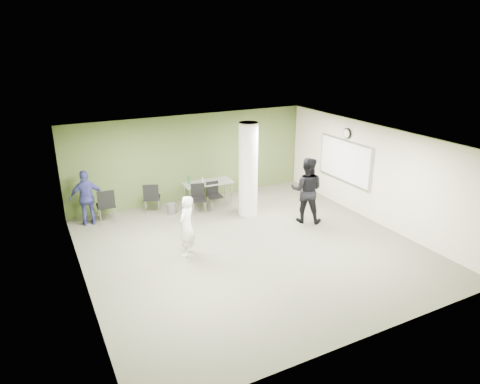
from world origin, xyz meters
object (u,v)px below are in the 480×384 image
woman_white (187,226)px  man_blue (87,198)px  folding_table (207,184)px  chair_back_left (106,203)px  man_black (307,190)px

woman_white → man_blue: 3.54m
folding_table → man_blue: size_ratio=0.98×
folding_table → man_blue: (-3.64, 0.08, 0.11)m
man_blue → chair_back_left: bearing=175.2°
man_black → man_blue: 6.22m
woman_white → man_black: bearing=144.1°
man_blue → woman_white: bearing=127.0°
woman_white → man_blue: man_blue is taller
chair_back_left → man_black: size_ratio=0.52×
folding_table → man_black: 3.26m
chair_back_left → man_blue: (-0.48, 0.09, 0.22)m
woman_white → folding_table: bearing=-162.8°
chair_back_left → man_black: man_black is taller
man_blue → folding_table: bearing=-175.9°
man_blue → man_black: bearing=160.2°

